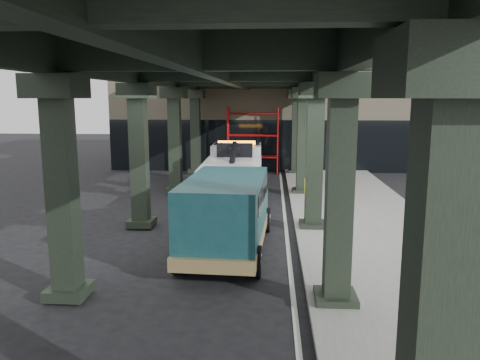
% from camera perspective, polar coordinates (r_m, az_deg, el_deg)
% --- Properties ---
extents(ground, '(90.00, 90.00, 0.00)m').
position_cam_1_polar(ground, '(14.51, -0.91, -8.15)').
color(ground, black).
rests_on(ground, ground).
extents(sidewalk, '(5.00, 40.00, 0.15)m').
position_cam_1_polar(sidewalk, '(16.69, 15.36, -5.82)').
color(sidewalk, gray).
rests_on(sidewalk, ground).
extents(lane_stripe, '(0.12, 38.00, 0.01)m').
position_cam_1_polar(lane_stripe, '(16.38, 5.65, -6.05)').
color(lane_stripe, silver).
rests_on(lane_stripe, ground).
extents(viaduct, '(7.40, 32.00, 6.40)m').
position_cam_1_polar(viaduct, '(15.85, -1.82, 13.39)').
color(viaduct, black).
rests_on(viaduct, ground).
extents(building, '(22.00, 10.00, 8.00)m').
position_cam_1_polar(building, '(33.76, 5.41, 9.03)').
color(building, '#C6B793').
rests_on(building, ground).
extents(scaffolding, '(3.08, 0.88, 4.00)m').
position_cam_1_polar(scaffolding, '(28.52, 1.57, 5.10)').
color(scaffolding, red).
rests_on(scaffolding, ground).
extents(tow_truck, '(2.60, 8.22, 2.68)m').
position_cam_1_polar(tow_truck, '(20.28, -0.68, 0.85)').
color(tow_truck, black).
rests_on(tow_truck, ground).
extents(towed_van, '(2.52, 5.78, 2.31)m').
position_cam_1_polar(towed_van, '(13.63, -1.59, -3.92)').
color(towed_van, '#134046').
rests_on(towed_van, ground).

